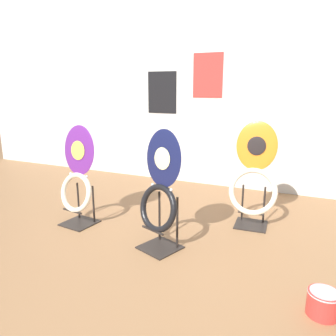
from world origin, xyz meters
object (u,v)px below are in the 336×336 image
Objects in this scene: toilet_seat_display_navy_moon at (160,197)px; paint_can at (323,302)px; toilet_seat_display_orange_sun at (254,179)px; toilet_seat_display_purple_note at (77,179)px.

toilet_seat_display_navy_moon reaches higher than paint_can.
toilet_seat_display_orange_sun is 5.30× the size of paint_can.
toilet_seat_display_navy_moon reaches higher than toilet_seat_display_purple_note.
paint_can is (1.15, -0.33, -0.34)m from toilet_seat_display_navy_moon.
toilet_seat_display_purple_note is 5.10× the size of paint_can.
toilet_seat_display_navy_moon is 0.99× the size of toilet_seat_display_orange_sun.
toilet_seat_display_navy_moon is at bearing -127.50° from toilet_seat_display_orange_sun.
toilet_seat_display_orange_sun is at bearing 22.76° from toilet_seat_display_purple_note.
toilet_seat_display_orange_sun is 1.28m from paint_can.
toilet_seat_display_purple_note is at bearing -157.24° from toilet_seat_display_orange_sun.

